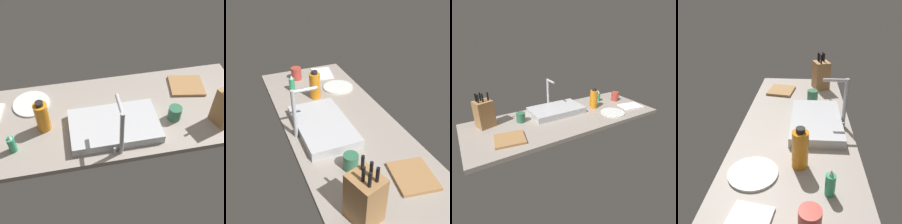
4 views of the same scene
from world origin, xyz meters
TOP-DOWN VIEW (x-y plane):
  - countertop_slab at (0.00, 0.00)cm, footprint 178.95×67.60cm
  - sink_basin at (-2.47, 12.27)cm, footprint 50.97×30.27cm
  - faucet at (-2.82, 27.22)cm, footprint 5.50×14.98cm
  - cutting_board at (-56.54, -14.60)cm, footprint 24.92×22.90cm
  - soap_bottle at (53.93, 16.46)cm, footprint 4.30×4.30cm
  - water_bottle at (36.83, 3.70)cm, footprint 7.79×7.79cm
  - dinner_plate at (44.44, -17.19)cm, footprint 22.80×22.80cm
  - ceramic_cup at (-39.03, 10.64)cm, footprint 7.78×7.78cm

SIDE VIEW (x-z plane):
  - countertop_slab at x=0.00cm, z-range 0.00..3.50cm
  - dinner_plate at x=44.44cm, z-range 3.50..4.70cm
  - cutting_board at x=-56.54cm, z-range 3.50..5.30cm
  - sink_basin at x=-2.47cm, z-range 3.50..9.04cm
  - ceramic_cup at x=-39.03cm, z-range 3.50..11.98cm
  - soap_bottle at x=53.93cm, z-range 2.60..15.09cm
  - water_bottle at x=36.83cm, z-range 2.76..23.48cm
  - faucet at x=-2.82cm, z-range 6.19..36.51cm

